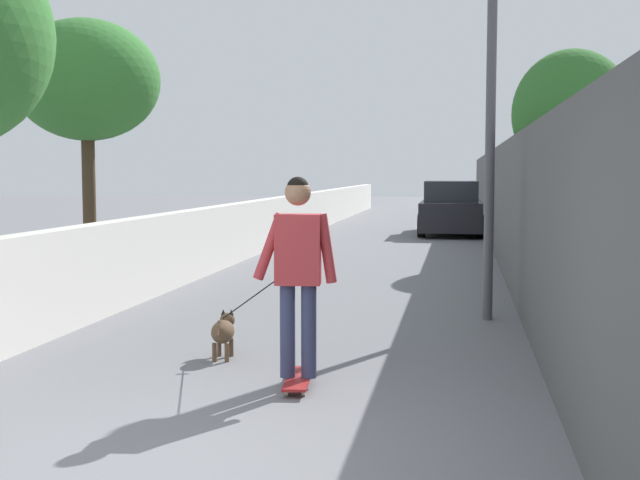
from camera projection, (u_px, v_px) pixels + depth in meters
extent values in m
plane|color=slate|center=(379.00, 252.00, 18.76)|extent=(80.00, 80.00, 0.00)
cube|color=silver|center=(241.00, 231.00, 17.19)|extent=(48.00, 0.30, 1.17)
cube|color=#4C4C4C|center=(507.00, 204.00, 16.25)|extent=(48.00, 0.30, 2.34)
cylinder|color=brown|center=(569.00, 205.00, 17.01)|extent=(0.22, 0.22, 2.27)
ellipsoid|color=#2D6628|center=(571.00, 114.00, 16.86)|extent=(2.39, 2.39, 2.61)
cylinder|color=#473523|center=(89.00, 207.00, 12.92)|extent=(0.20, 0.20, 2.55)
ellipsoid|color=#387A33|center=(86.00, 80.00, 12.75)|extent=(2.26, 2.26, 1.86)
cylinder|color=#4C4C51|center=(490.00, 158.00, 10.06)|extent=(0.12, 0.12, 3.97)
cube|color=maroon|center=(298.00, 379.00, 7.02)|extent=(0.82, 0.28, 0.02)
cylinder|color=beige|center=(293.00, 375.00, 7.31)|extent=(0.06, 0.04, 0.06)
cylinder|color=beige|center=(309.00, 375.00, 7.30)|extent=(0.06, 0.04, 0.06)
cylinder|color=beige|center=(287.00, 392.00, 6.75)|extent=(0.06, 0.04, 0.06)
cylinder|color=beige|center=(304.00, 392.00, 6.74)|extent=(0.06, 0.04, 0.06)
cylinder|color=#333859|center=(288.00, 331.00, 7.00)|extent=(0.14, 0.14, 0.79)
cylinder|color=#333859|center=(309.00, 331.00, 6.98)|extent=(0.14, 0.14, 0.79)
cube|color=#B23338|center=(298.00, 249.00, 6.93)|extent=(0.26, 0.40, 0.59)
cylinder|color=#B23338|center=(270.00, 246.00, 6.95)|extent=(0.12, 0.29, 0.58)
cylinder|color=#B23338|center=(327.00, 248.00, 6.91)|extent=(0.11, 0.18, 0.59)
sphere|color=#9E7051|center=(298.00, 193.00, 6.89)|extent=(0.22, 0.22, 0.22)
sphere|color=black|center=(298.00, 188.00, 6.89)|extent=(0.19, 0.19, 0.19)
ellipsoid|color=brown|center=(223.00, 332.00, 8.05)|extent=(0.40, 0.26, 0.22)
sphere|color=brown|center=(227.00, 320.00, 8.30)|extent=(0.15, 0.15, 0.15)
cone|color=black|center=(223.00, 312.00, 8.29)|extent=(0.05, 0.05, 0.06)
cone|color=black|center=(231.00, 312.00, 8.29)|extent=(0.05, 0.05, 0.06)
cylinder|color=brown|center=(219.00, 347.00, 8.19)|extent=(0.04, 0.04, 0.18)
cylinder|color=brown|center=(231.00, 347.00, 8.19)|extent=(0.04, 0.04, 0.18)
cylinder|color=brown|center=(214.00, 352.00, 7.95)|extent=(0.04, 0.04, 0.18)
cylinder|color=brown|center=(227.00, 353.00, 7.94)|extent=(0.04, 0.04, 0.18)
cylinder|color=brown|center=(218.00, 328.00, 7.81)|extent=(0.14, 0.04, 0.13)
cylinder|color=black|center=(258.00, 293.00, 7.49)|extent=(0.92, 0.94, 0.66)
cube|color=black|center=(451.00, 215.00, 24.00)|extent=(4.22, 1.70, 0.80)
cube|color=#262B33|center=(452.00, 191.00, 23.94)|extent=(2.19, 1.50, 0.60)
cylinder|color=black|center=(426.00, 220.00, 25.43)|extent=(0.64, 0.22, 0.64)
cylinder|color=black|center=(478.00, 221.00, 25.17)|extent=(0.64, 0.22, 0.64)
cylinder|color=black|center=(422.00, 226.00, 22.86)|extent=(0.64, 0.22, 0.64)
cylinder|color=black|center=(480.00, 226.00, 22.60)|extent=(0.64, 0.22, 0.64)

